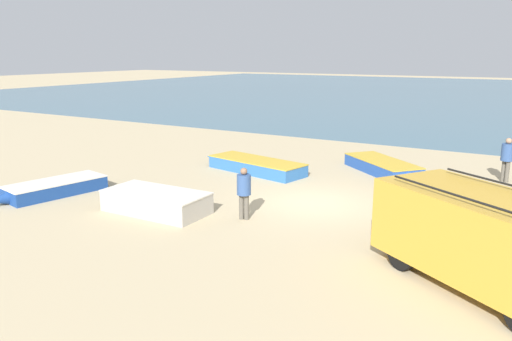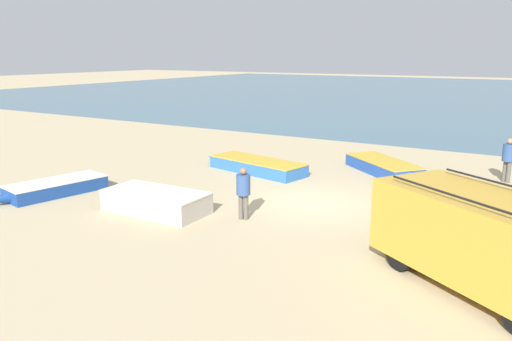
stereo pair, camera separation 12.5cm
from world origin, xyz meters
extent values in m
plane|color=tan|center=(0.00, 0.00, 0.00)|extent=(200.00, 200.00, 0.00)
cube|color=#477084|center=(0.00, 52.00, 0.00)|extent=(120.00, 80.00, 0.01)
cube|color=gold|center=(5.81, -3.84, 1.15)|extent=(5.48, 4.62, 1.73)
cylinder|color=black|center=(5.00, -2.17, 0.39)|extent=(0.78, 0.61, 0.79)
cylinder|color=black|center=(3.95, -3.78, 0.39)|extent=(0.78, 0.61, 0.79)
cylinder|color=black|center=(5.34, -4.56, 2.13)|extent=(3.54, 2.33, 0.05)
cube|color=#2D66AD|center=(-3.98, 3.01, 0.25)|extent=(4.58, 2.34, 0.50)
cone|color=#2D66AD|center=(-6.59, 3.55, 0.25)|extent=(1.04, 0.66, 0.47)
cube|color=gold|center=(-3.98, 3.01, 0.43)|extent=(0.47, 1.38, 0.05)
cube|color=gold|center=(-3.98, 3.01, 0.52)|extent=(4.63, 2.37, 0.04)
cube|color=#234CA3|center=(0.66, 5.65, 0.24)|extent=(3.86, 3.60, 0.49)
cone|color=#234CA3|center=(2.43, 4.15, 0.24)|extent=(0.94, 0.90, 0.47)
cube|color=gold|center=(0.66, 5.65, 0.42)|extent=(1.04, 1.17, 0.05)
cube|color=gold|center=(0.66, 5.65, 0.51)|extent=(3.90, 3.63, 0.04)
cube|color=navy|center=(-8.46, -3.65, 0.23)|extent=(2.02, 3.59, 0.46)
cube|color=silver|center=(-8.46, -3.65, 0.39)|extent=(1.28, 0.45, 0.05)
cube|color=silver|center=(-8.46, -3.65, 0.48)|extent=(2.04, 3.62, 0.04)
cube|color=#ADA89E|center=(-3.95, -3.39, 0.32)|extent=(3.35, 1.64, 0.65)
cone|color=#ADA89E|center=(-5.97, -3.42, 0.32)|extent=(0.74, 0.62, 0.61)
cube|color=silver|center=(-3.95, -3.39, 0.58)|extent=(0.22, 1.47, 0.05)
cube|color=silver|center=(-3.95, -3.39, 0.67)|extent=(3.38, 1.66, 0.04)
cylinder|color=#5B564C|center=(5.24, 6.59, 0.42)|extent=(0.16, 0.16, 0.85)
cylinder|color=#5B564C|center=(5.39, 6.48, 0.42)|extent=(0.16, 0.16, 0.85)
cylinder|color=#335189|center=(5.31, 6.53, 1.18)|extent=(0.46, 0.46, 0.67)
sphere|color=tan|center=(5.31, 6.53, 1.63)|extent=(0.23, 0.23, 0.23)
cylinder|color=#5B564C|center=(-1.23, -2.60, 0.39)|extent=(0.15, 0.15, 0.79)
cylinder|color=#5B564C|center=(-1.07, -2.56, 0.39)|extent=(0.15, 0.15, 0.79)
cylinder|color=#335189|center=(-1.15, -2.58, 1.10)|extent=(0.43, 0.43, 0.62)
sphere|color=#8C664C|center=(-1.15, -2.58, 1.51)|extent=(0.21, 0.21, 0.21)
camera|label=1|loc=(6.53, -14.91, 4.97)|focal=35.00mm
camera|label=2|loc=(6.64, -14.85, 4.97)|focal=35.00mm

